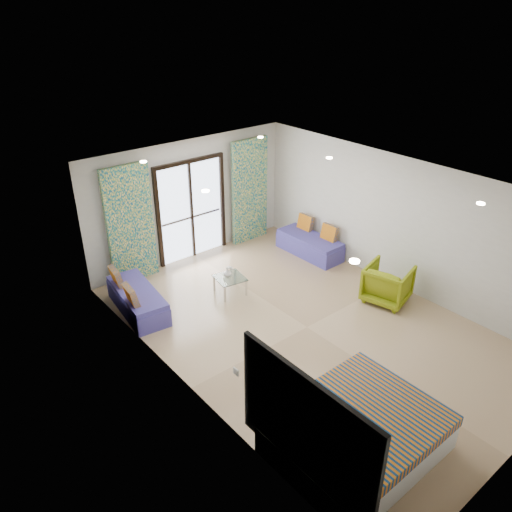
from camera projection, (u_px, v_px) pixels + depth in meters
floor at (307, 327)px, 9.08m from camera, size 5.00×7.50×0.01m
ceiling at (315, 186)px, 7.83m from camera, size 5.00×7.50×0.01m
wall_back at (190, 200)px, 11.02m from camera, size 5.00×0.01×2.70m
wall_left at (186, 315)px, 7.05m from camera, size 0.01×7.50×2.70m
wall_right at (400, 224)px, 9.87m from camera, size 0.01×7.50×2.70m
balcony_door at (191, 204)px, 11.04m from camera, size 1.76×0.08×2.28m
balcony_rail at (192, 217)px, 11.19m from camera, size 1.52×0.03×0.04m
curtain_left at (130, 225)px, 10.07m from camera, size 1.00×0.10×2.50m
curtain_right at (250, 191)px, 11.82m from camera, size 1.00×0.10×2.50m
downlight_a at (355, 261)px, 5.69m from camera, size 0.12×0.12×0.02m
downlight_b at (481, 203)px, 7.27m from camera, size 0.12×0.12×0.02m
downlight_c at (205, 191)px, 7.74m from camera, size 0.12×0.12×0.02m
downlight_d at (329, 158)px, 9.32m from camera, size 0.12×0.12×0.02m
downlight_e at (143, 162)px, 9.11m from camera, size 0.12×0.12×0.02m
downlight_f at (261, 137)px, 10.69m from camera, size 0.12×0.12×0.02m
headboard at (305, 429)px, 5.59m from camera, size 0.06×2.10×1.50m
switch_plate at (236, 372)px, 6.44m from camera, size 0.02×0.10×0.10m
bed at (356, 433)px, 6.49m from camera, size 2.10×1.71×0.72m
daybed_left at (137, 299)px, 9.44m from camera, size 0.83×1.72×0.82m
daybed_right at (310, 244)px, 11.56m from camera, size 0.66×1.63×0.80m
coffee_table at (230, 279)px, 9.98m from camera, size 0.64×0.64×0.64m
vase at (227, 273)px, 9.95m from camera, size 0.22×0.22×0.17m
armchair at (388, 282)px, 9.70m from camera, size 0.95×0.98×0.84m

